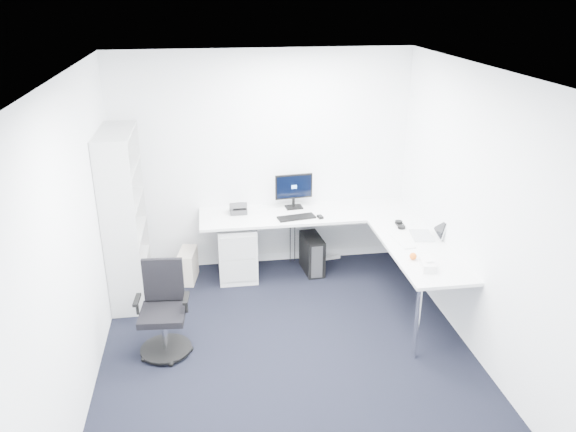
{
  "coord_description": "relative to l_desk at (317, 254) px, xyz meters",
  "views": [
    {
      "loc": [
        -0.68,
        -4.48,
        3.33
      ],
      "look_at": [
        0.15,
        1.05,
        1.05
      ],
      "focal_mm": 35.0,
      "sensor_mm": 36.0,
      "label": 1
    }
  ],
  "objects": [
    {
      "name": "bookshelf",
      "position": [
        -2.17,
        0.05,
        0.58
      ],
      "size": [
        0.38,
        0.98,
        1.96
      ],
      "primitive_type": null,
      "color": "#B9BCBC",
      "rests_on": "ground"
    },
    {
      "name": "tissue_box",
      "position": [
        0.83,
        -1.27,
        0.44
      ],
      "size": [
        0.15,
        0.24,
        0.08
      ],
      "primitive_type": "cube",
      "rotation": [
        0.0,
        0.0,
        -0.17
      ],
      "color": "silver",
      "rests_on": "l_desk"
    },
    {
      "name": "headphones",
      "position": [
        0.92,
        -0.22,
        0.42
      ],
      "size": [
        0.15,
        0.22,
        0.05
      ],
      "primitive_type": null,
      "rotation": [
        0.0,
        0.0,
        -0.1
      ],
      "color": "black",
      "rests_on": "l_desk"
    },
    {
      "name": "orange_fruit",
      "position": [
        0.76,
        -1.06,
        0.43
      ],
      "size": [
        0.07,
        0.07,
        0.07
      ],
      "primitive_type": "sphere",
      "color": "#DD5D13",
      "rests_on": "l_desk"
    },
    {
      "name": "wall_right",
      "position": [
        1.25,
        -1.4,
        0.95
      ],
      "size": [
        0.02,
        4.2,
        2.7
      ],
      "primitive_type": "cube",
      "color": "white",
      "rests_on": "ground"
    },
    {
      "name": "power_strip",
      "position": [
        0.27,
        0.62,
        -0.38
      ],
      "size": [
        0.36,
        0.11,
        0.04
      ],
      "primitive_type": "cube",
      "rotation": [
        0.0,
        0.0,
        0.15
      ],
      "color": "silver",
      "rests_on": "ground"
    },
    {
      "name": "wall_back",
      "position": [
        -0.55,
        0.7,
        0.95
      ],
      "size": [
        3.6,
        0.02,
        2.7
      ],
      "primitive_type": "cube",
      "color": "white",
      "rests_on": "ground"
    },
    {
      "name": "white_keyboard",
      "position": [
        0.8,
        -0.61,
        0.4
      ],
      "size": [
        0.17,
        0.46,
        0.02
      ],
      "primitive_type": "cube",
      "rotation": [
        0.0,
        0.0,
        0.1
      ],
      "color": "silver",
      "rests_on": "l_desk"
    },
    {
      "name": "desk_phone",
      "position": [
        -0.89,
        0.47,
        0.47
      ],
      "size": [
        0.21,
        0.21,
        0.14
      ],
      "primitive_type": null,
      "rotation": [
        0.0,
        0.0,
        0.01
      ],
      "color": "#2E2E31",
      "rests_on": "l_desk"
    },
    {
      "name": "mouse",
      "position": [
        0.06,
        0.15,
        0.41
      ],
      "size": [
        0.07,
        0.1,
        0.03
      ],
      "primitive_type": "cube",
      "rotation": [
        0.0,
        0.0,
        0.21
      ],
      "color": "black",
      "rests_on": "l_desk"
    },
    {
      "name": "task_chair",
      "position": [
        -1.73,
        -1.14,
        0.07
      ],
      "size": [
        0.56,
        0.56,
        0.92
      ],
      "primitive_type": null,
      "rotation": [
        0.0,
        0.0,
        -0.08
      ],
      "color": "black",
      "rests_on": "ground"
    },
    {
      "name": "ground",
      "position": [
        -0.55,
        -1.4,
        -0.4
      ],
      "size": [
        4.2,
        4.2,
        0.0
      ],
      "primitive_type": "plane",
      "color": "black"
    },
    {
      "name": "black_pc_tower",
      "position": [
        0.01,
        0.34,
        -0.16
      ],
      "size": [
        0.25,
        0.5,
        0.47
      ],
      "primitive_type": "cube",
      "rotation": [
        0.0,
        0.0,
        0.09
      ],
      "color": "black",
      "rests_on": "ground"
    },
    {
      "name": "drawer_pedestal",
      "position": [
        -0.93,
        0.35,
        -0.05
      ],
      "size": [
        0.46,
        0.57,
        0.7
      ],
      "primitive_type": "cube",
      "color": "silver",
      "rests_on": "ground"
    },
    {
      "name": "l_desk",
      "position": [
        0.0,
        0.0,
        0.0
      ],
      "size": [
        2.72,
        1.52,
        0.79
      ],
      "primitive_type": null,
      "color": "silver",
      "rests_on": "ground"
    },
    {
      "name": "black_keyboard",
      "position": [
        -0.22,
        0.19,
        0.41
      ],
      "size": [
        0.46,
        0.23,
        0.02
      ],
      "primitive_type": "cube",
      "rotation": [
        0.0,
        0.0,
        0.17
      ],
      "color": "black",
      "rests_on": "l_desk"
    },
    {
      "name": "wall_left",
      "position": [
        -2.35,
        -1.4,
        0.95
      ],
      "size": [
        0.02,
        4.2,
        2.7
      ],
      "primitive_type": "cube",
      "color": "white",
      "rests_on": "ground"
    },
    {
      "name": "beige_pc_tower",
      "position": [
        -1.53,
        0.33,
        -0.2
      ],
      "size": [
        0.25,
        0.43,
        0.39
      ],
      "primitive_type": "cube",
      "rotation": [
        0.0,
        0.0,
        -0.17
      ],
      "color": "beige",
      "rests_on": "ground"
    },
    {
      "name": "laptop",
      "position": [
        1.06,
        -0.53,
        0.51
      ],
      "size": [
        0.37,
        0.36,
        0.23
      ],
      "primitive_type": null,
      "rotation": [
        0.0,
        0.0,
        -0.15
      ],
      "color": "#B8BBBF",
      "rests_on": "l_desk"
    },
    {
      "name": "ceiling",
      "position": [
        -0.55,
        -1.4,
        2.3
      ],
      "size": [
        4.2,
        4.2,
        0.0
      ],
      "primitive_type": "plane",
      "color": "white"
    },
    {
      "name": "monitor",
      "position": [
        -0.19,
        0.52,
        0.62
      ],
      "size": [
        0.48,
        0.19,
        0.45
      ],
      "primitive_type": null,
      "rotation": [
        0.0,
        0.0,
        0.09
      ],
      "color": "black",
      "rests_on": "l_desk"
    },
    {
      "name": "wall_front",
      "position": [
        -0.55,
        -3.5,
        0.95
      ],
      "size": [
        3.6,
        0.02,
        2.7
      ],
      "primitive_type": "cube",
      "color": "white",
      "rests_on": "ground"
    }
  ]
}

